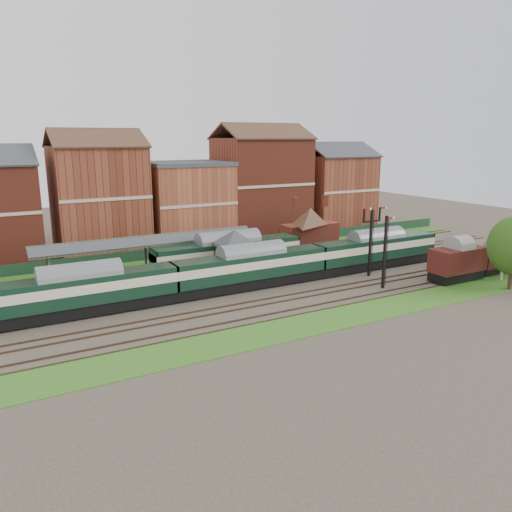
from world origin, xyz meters
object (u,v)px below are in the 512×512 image
dmu_train (252,267)px  platform_railcar (228,254)px  semaphore_bracket (371,238)px  goods_van_a (458,261)px  signal_box (235,254)px

dmu_train → platform_railcar: bearing=86.8°
semaphore_bracket → dmu_train: semaphore_bracket is taller
goods_van_a → platform_railcar: bearing=144.4°
signal_box → dmu_train: (0.41, -3.25, -0.78)m
signal_box → dmu_train: size_ratio=0.11×
platform_railcar → dmu_train: bearing=-93.2°
platform_railcar → goods_van_a: 26.62m
signal_box → goods_van_a: 25.55m
dmu_train → goods_van_a: dmu_train is taller
semaphore_bracket → dmu_train: (-14.63, 2.50, -2.22)m
dmu_train → goods_van_a: (22.00, -9.00, -0.11)m
signal_box → dmu_train: signal_box is taller
signal_box → goods_van_a: size_ratio=0.89×
semaphore_bracket → platform_railcar: 17.01m
platform_railcar → goods_van_a: size_ratio=2.78×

